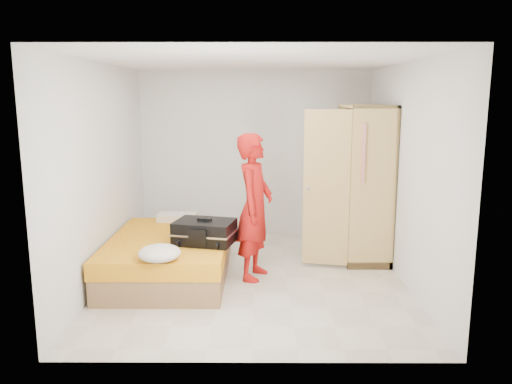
{
  "coord_description": "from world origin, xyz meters",
  "views": [
    {
      "loc": [
        0.05,
        -5.85,
        2.2
      ],
      "look_at": [
        0.02,
        0.43,
        1.0
      ],
      "focal_mm": 35.0,
      "sensor_mm": 36.0,
      "label": 1
    }
  ],
  "objects_px": {
    "round_cushion": "(160,253)",
    "wardrobe": "(361,186)",
    "bed": "(170,256)",
    "suitcase": "(205,232)",
    "person": "(255,207)"
  },
  "relations": [
    {
      "from": "bed",
      "to": "suitcase",
      "type": "height_order",
      "value": "suitcase"
    },
    {
      "from": "bed",
      "to": "round_cushion",
      "type": "height_order",
      "value": "round_cushion"
    },
    {
      "from": "bed",
      "to": "person",
      "type": "distance_m",
      "value": 1.23
    },
    {
      "from": "round_cushion",
      "to": "person",
      "type": "bearing_deg",
      "value": 41.16
    },
    {
      "from": "person",
      "to": "suitcase",
      "type": "height_order",
      "value": "person"
    },
    {
      "from": "wardrobe",
      "to": "bed",
      "type": "bearing_deg",
      "value": -162.5
    },
    {
      "from": "bed",
      "to": "person",
      "type": "xyz_separation_m",
      "value": [
        1.06,
        -0.03,
        0.64
      ]
    },
    {
      "from": "wardrobe",
      "to": "round_cushion",
      "type": "distance_m",
      "value": 3.0
    },
    {
      "from": "bed",
      "to": "wardrobe",
      "type": "bearing_deg",
      "value": 17.5
    },
    {
      "from": "suitcase",
      "to": "round_cushion",
      "type": "xyz_separation_m",
      "value": [
        -0.41,
        -0.66,
        -0.05
      ]
    },
    {
      "from": "wardrobe",
      "to": "round_cushion",
      "type": "relative_size",
      "value": 4.7
    },
    {
      "from": "bed",
      "to": "person",
      "type": "height_order",
      "value": "person"
    },
    {
      "from": "round_cushion",
      "to": "wardrobe",
      "type": "bearing_deg",
      "value": 34.68
    },
    {
      "from": "wardrobe",
      "to": "person",
      "type": "distance_m",
      "value": 1.67
    },
    {
      "from": "bed",
      "to": "person",
      "type": "bearing_deg",
      "value": -1.64
    }
  ]
}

